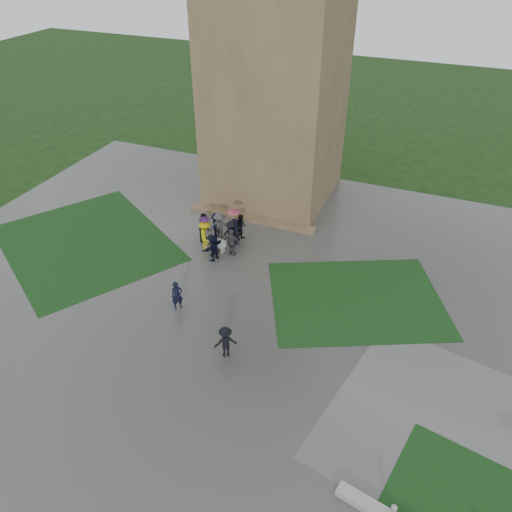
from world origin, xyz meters
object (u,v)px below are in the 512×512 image
at_px(tower, 277,67).
at_px(bench, 216,244).
at_px(pedestrian_near, 226,342).
at_px(pedestrian_mid, 177,295).

relative_size(tower, bench, 12.71).
bearing_deg(pedestrian_near, pedestrian_mid, -65.46).
height_order(tower, pedestrian_near, tower).
bearing_deg(tower, bench, -93.96).
bearing_deg(bench, pedestrian_mid, -77.44).
xyz_separation_m(tower, pedestrian_near, (3.76, -16.38, -8.15)).
bearing_deg(bench, tower, 92.63).
distance_m(bench, pedestrian_mid, 5.72).
xyz_separation_m(bench, pedestrian_mid, (0.59, -5.68, 0.41)).
bearing_deg(pedestrian_mid, bench, 50.68).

